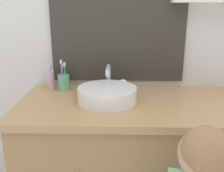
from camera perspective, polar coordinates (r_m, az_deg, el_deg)
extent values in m
cube|color=silver|center=(1.54, 5.44, 14.89)|extent=(3.20, 0.06, 2.50)
cube|color=tan|center=(1.31, 5.85, -4.34)|extent=(1.24, 0.59, 0.03)
cylinder|color=white|center=(1.29, -1.12, -1.96)|extent=(0.30, 0.30, 0.08)
cylinder|color=silver|center=(1.28, -1.12, -0.50)|extent=(0.25, 0.25, 0.01)
cylinder|color=silver|center=(1.44, -0.81, 1.69)|extent=(0.02, 0.02, 0.15)
cylinder|color=silver|center=(1.36, -0.94, 4.00)|extent=(0.02, 0.14, 0.02)
cylinder|color=silver|center=(1.30, -1.06, 2.81)|extent=(0.02, 0.02, 0.02)
sphere|color=white|center=(1.45, 2.49, 0.35)|extent=(0.06, 0.06, 0.06)
cylinder|color=#66B27F|center=(1.50, -10.96, 0.79)|extent=(0.07, 0.07, 0.09)
cylinder|color=#47B26B|center=(1.49, -10.67, 2.41)|extent=(0.01, 0.01, 0.15)
cube|color=white|center=(1.47, -10.81, 4.93)|extent=(0.01, 0.02, 0.02)
cylinder|color=#3884DB|center=(1.50, -11.19, 2.21)|extent=(0.01, 0.01, 0.14)
cube|color=white|center=(1.48, -11.32, 4.45)|extent=(0.01, 0.02, 0.02)
cylinder|color=#8E56B7|center=(1.48, -11.41, 2.61)|extent=(0.01, 0.01, 0.17)
cube|color=white|center=(1.46, -11.58, 5.47)|extent=(0.01, 0.02, 0.02)
cylinder|color=#CCA3BC|center=(1.53, -13.85, 1.33)|extent=(0.05, 0.05, 0.11)
cylinder|color=silver|center=(1.51, -14.03, 3.77)|extent=(0.01, 0.01, 0.02)
cube|color=silver|center=(1.50, -14.16, 4.41)|extent=(0.02, 0.03, 0.02)
sphere|color=tan|center=(0.90, 20.50, -14.50)|extent=(0.18, 0.18, 0.18)
sphere|color=#997047|center=(0.88, 20.81, -13.71)|extent=(0.16, 0.16, 0.16)
cylinder|color=#7FBC89|center=(1.18, 22.42, -16.90)|extent=(0.11, 0.29, 0.05)
cylinder|color=pink|center=(1.28, 21.70, -11.92)|extent=(0.02, 0.05, 0.12)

